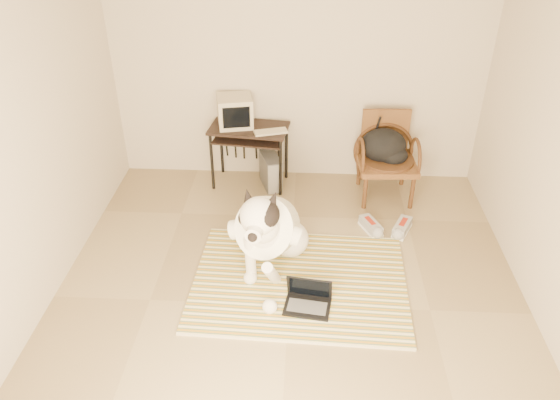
# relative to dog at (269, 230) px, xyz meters

# --- Properties ---
(floor) EXTENTS (4.50, 4.50, 0.00)m
(floor) POSITION_rel_dog_xyz_m (0.20, -0.51, -0.40)
(floor) COLOR #927D59
(floor) RESTS_ON ground
(wall_back) EXTENTS (4.50, 0.00, 4.50)m
(wall_back) POSITION_rel_dog_xyz_m (0.20, 1.74, 0.95)
(wall_back) COLOR #C3B39F
(wall_back) RESTS_ON floor
(wall_left) EXTENTS (0.00, 4.50, 4.50)m
(wall_left) POSITION_rel_dog_xyz_m (-1.80, -0.51, 0.95)
(wall_left) COLOR #C3B39F
(wall_left) RESTS_ON floor
(rug) EXTENTS (1.90, 1.48, 0.02)m
(rug) POSITION_rel_dog_xyz_m (0.28, -0.23, -0.39)
(rug) COLOR #B37E20
(rug) RESTS_ON floor
(dog) EXTENTS (0.66, 1.39, 1.00)m
(dog) POSITION_rel_dog_xyz_m (0.00, 0.00, 0.00)
(dog) COLOR white
(dog) RESTS_ON rug
(laptop) EXTENTS (0.41, 0.32, 0.26)m
(laptop) POSITION_rel_dog_xyz_m (0.36, -0.52, -0.31)
(laptop) COLOR black
(laptop) RESTS_ON rug
(computer_desk) EXTENTS (0.89, 0.56, 0.70)m
(computer_desk) POSITION_rel_dog_xyz_m (-0.31, 1.46, 0.20)
(computer_desk) COLOR black
(computer_desk) RESTS_ON floor
(crt_monitor) EXTENTS (0.42, 0.41, 0.32)m
(crt_monitor) POSITION_rel_dog_xyz_m (-0.46, 1.52, 0.46)
(crt_monitor) COLOR #B6A88F
(crt_monitor) RESTS_ON computer_desk
(desk_keyboard) EXTENTS (0.37, 0.23, 0.02)m
(desk_keyboard) POSITION_rel_dog_xyz_m (-0.07, 1.34, 0.31)
(desk_keyboard) COLOR #B6A88F
(desk_keyboard) RESTS_ON computer_desk
(pc_tower) EXTENTS (0.28, 0.43, 0.37)m
(pc_tower) POSITION_rel_dog_xyz_m (-0.08, 1.42, -0.21)
(pc_tower) COLOR #505053
(pc_tower) RESTS_ON floor
(rattan_chair) EXTENTS (0.62, 0.61, 0.90)m
(rattan_chair) POSITION_rel_dog_xyz_m (1.17, 1.33, 0.06)
(rattan_chair) COLOR brown
(rattan_chair) RESTS_ON floor
(backpack) EXTENTS (0.49, 0.40, 0.36)m
(backpack) POSITION_rel_dog_xyz_m (1.14, 1.30, 0.19)
(backpack) COLOR black
(backpack) RESTS_ON rattan_chair
(sneaker_left) EXTENTS (0.24, 0.33, 0.11)m
(sneaker_left) POSITION_rel_dog_xyz_m (0.98, 0.60, -0.35)
(sneaker_left) COLOR white
(sneaker_left) RESTS_ON floor
(sneaker_right) EXTENTS (0.24, 0.34, 0.11)m
(sneaker_right) POSITION_rel_dog_xyz_m (1.28, 0.59, -0.35)
(sneaker_right) COLOR white
(sneaker_right) RESTS_ON floor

